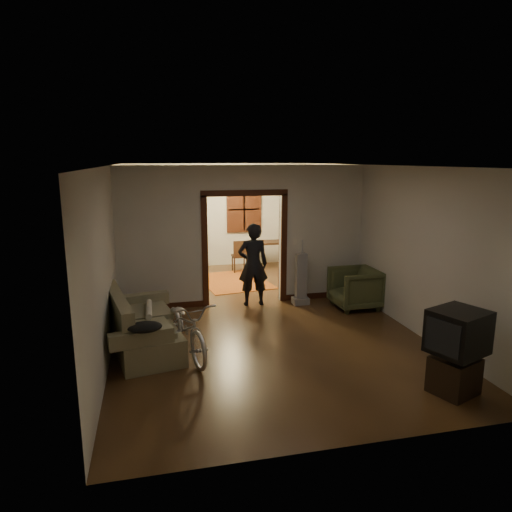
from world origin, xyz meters
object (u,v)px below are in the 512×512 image
object	(u,v)px
locker	(176,233)
desk	(270,255)
bicycle	(187,327)
armchair	(355,288)
person	(253,265)
sofa	(143,321)

from	to	relation	value
locker	desk	xyz separation A→B (m)	(2.49, -0.36, -0.63)
bicycle	armchair	distance (m)	3.76
armchair	desk	size ratio (longest dim) A/B	0.89
bicycle	person	xyz separation A→B (m)	(1.51, 2.17, 0.39)
sofa	armchair	world-z (taller)	sofa
bicycle	locker	bearing A→B (deg)	74.65
sofa	desk	distance (m)	5.75
person	locker	size ratio (longest dim) A/B	0.84
sofa	bicycle	xyz separation A→B (m)	(0.65, -0.42, 0.00)
bicycle	sofa	bearing A→B (deg)	133.45
armchair	locker	bearing A→B (deg)	-141.83
locker	desk	world-z (taller)	locker
sofa	desk	world-z (taller)	sofa
desk	person	bearing A→B (deg)	-97.83
sofa	desk	bearing A→B (deg)	43.36
person	desk	world-z (taller)	person
sofa	bicycle	bearing A→B (deg)	-44.60
bicycle	desk	bearing A→B (deg)	49.06
bicycle	armchair	size ratio (longest dim) A/B	1.94
desk	sofa	bearing A→B (deg)	-111.74
locker	sofa	bearing A→B (deg)	-93.56
person	desk	distance (m)	3.21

